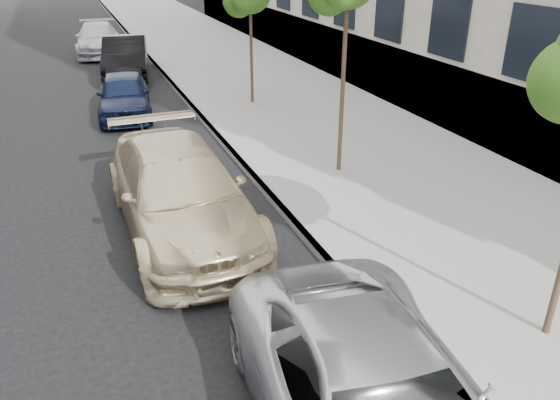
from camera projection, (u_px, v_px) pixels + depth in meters
sidewalk at (212, 52)px, 27.04m from camera, size 6.40×72.00×0.14m
curb at (148, 57)px, 26.01m from camera, size 0.15×72.00×0.14m
suv at (180, 191)px, 10.46m from camera, size 2.36×5.66×1.64m
sedan_blue at (124, 95)px, 17.40m from camera, size 2.05×4.12×1.35m
sedan_black at (126, 57)px, 22.29m from camera, size 2.41×5.03×1.59m
sedan_rear at (98, 39)px, 26.72m from camera, size 2.45×5.12×1.44m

